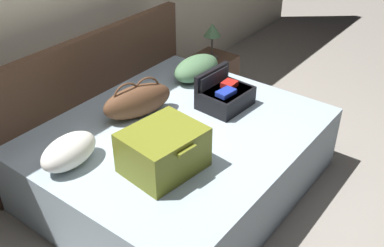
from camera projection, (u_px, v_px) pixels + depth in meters
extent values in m
plane|color=gray|center=(220.00, 205.00, 3.43)|extent=(12.00, 12.00, 0.00)
cube|color=#99ADBC|center=(179.00, 158.00, 3.50)|extent=(2.05, 1.72, 0.53)
cube|color=#4C3323|center=(95.00, 94.00, 3.82)|extent=(2.09, 0.08, 1.05)
cube|color=olive|center=(163.00, 153.00, 2.90)|extent=(0.53, 0.46, 0.25)
cube|color=#28282D|center=(163.00, 148.00, 2.88)|extent=(0.47, 0.40, 0.17)
cube|color=#1E33A5|center=(158.00, 144.00, 2.74)|extent=(0.15, 0.12, 0.03)
cube|color=olive|center=(162.00, 134.00, 2.82)|extent=(0.53, 0.46, 0.04)
cube|color=olive|center=(187.00, 151.00, 2.70)|extent=(0.15, 0.04, 0.02)
cube|color=black|center=(227.00, 99.00, 3.59)|extent=(0.41, 0.31, 0.15)
cube|color=#28282D|center=(227.00, 96.00, 3.58)|extent=(0.36, 0.27, 0.11)
cube|color=#1E33A5|center=(226.00, 93.00, 3.48)|extent=(0.16, 0.11, 0.04)
cube|color=#B21E19|center=(229.00, 84.00, 3.59)|extent=(0.12, 0.11, 0.05)
cube|color=black|center=(212.00, 85.00, 3.64)|extent=(0.40, 0.06, 0.28)
cube|color=#28282D|center=(214.00, 86.00, 3.63)|extent=(0.34, 0.03, 0.24)
ellipsoid|color=brown|center=(138.00, 101.00, 3.46)|extent=(0.61, 0.38, 0.25)
torus|color=brown|center=(127.00, 96.00, 3.38)|extent=(0.21, 0.09, 0.22)
torus|color=brown|center=(147.00, 90.00, 3.46)|extent=(0.21, 0.09, 0.22)
ellipsoid|color=white|center=(69.00, 151.00, 2.94)|extent=(0.44, 0.27, 0.21)
ellipsoid|color=#4C724C|center=(196.00, 68.00, 4.00)|extent=(0.51, 0.31, 0.20)
cube|color=#4C3323|center=(211.00, 78.00, 4.70)|extent=(0.44, 0.40, 0.47)
cylinder|color=#3F3833|center=(212.00, 57.00, 4.57)|extent=(0.13, 0.13, 0.02)
cylinder|color=#4C443D|center=(212.00, 46.00, 4.51)|extent=(0.02, 0.02, 0.22)
cone|color=#4C724C|center=(212.00, 30.00, 4.41)|extent=(0.17, 0.17, 0.13)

